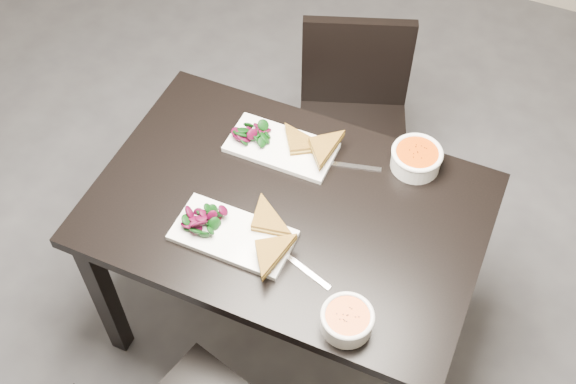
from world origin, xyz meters
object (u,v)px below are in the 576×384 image
object	(u,v)px
table	(288,224)
soup_bowl_near	(347,320)
plate_far	(281,147)
chair_far	(353,114)
plate_near	(233,235)
soup_bowl_far	(416,158)

from	to	relation	value
table	soup_bowl_near	world-z (taller)	soup_bowl_near
soup_bowl_near	plate_far	size ratio (longest dim) A/B	0.42
chair_far	plate_near	world-z (taller)	chair_far
chair_far	soup_bowl_far	world-z (taller)	chair_far
plate_near	soup_bowl_near	world-z (taller)	soup_bowl_near
soup_bowl_far	soup_bowl_near	bearing A→B (deg)	-89.97
plate_near	soup_bowl_near	size ratio (longest dim) A/B	2.43
soup_bowl_far	chair_far	bearing A→B (deg)	130.74
soup_bowl_near	plate_far	bearing A→B (deg)	129.42
plate_far	soup_bowl_far	xyz separation A→B (m)	(0.42, 0.11, 0.03)
chair_far	plate_far	world-z (taller)	chair_far
plate_near	plate_far	world-z (taller)	same
chair_far	table	bearing A→B (deg)	-108.12
plate_near	soup_bowl_far	xyz separation A→B (m)	(0.41, 0.48, 0.03)
table	plate_far	distance (m)	0.26
chair_far	plate_far	distance (m)	0.57
table	soup_bowl_near	size ratio (longest dim) A/B	8.18
soup_bowl_near	table	bearing A→B (deg)	134.91
plate_near	plate_far	bearing A→B (deg)	91.55
chair_far	soup_bowl_far	distance (m)	0.60
table	soup_bowl_far	bearing A→B (deg)	45.12
table	plate_near	size ratio (longest dim) A/B	3.37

